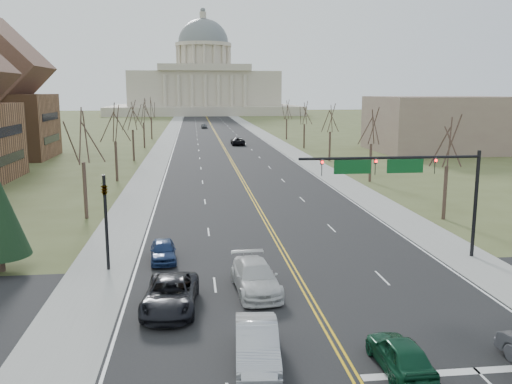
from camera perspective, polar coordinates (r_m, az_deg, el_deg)
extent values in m
plane|color=#495028|center=(23.44, 9.67, -17.60)|extent=(600.00, 600.00, 0.00)
cube|color=black|center=(130.38, -3.99, 5.73)|extent=(20.00, 380.00, 0.01)
cube|color=black|center=(28.68, 6.25, -12.05)|extent=(120.00, 14.00, 0.01)
cube|color=gray|center=(130.37, -9.29, 5.62)|extent=(4.00, 380.00, 0.03)
cube|color=gray|center=(131.48, 1.26, 5.80)|extent=(4.00, 380.00, 0.03)
cube|color=gold|center=(130.38, -3.99, 5.73)|extent=(0.42, 380.00, 0.01)
cube|color=silver|center=(130.29, -8.32, 5.64)|extent=(0.15, 380.00, 0.01)
cube|color=silver|center=(131.20, 0.31, 5.79)|extent=(0.15, 380.00, 0.01)
cube|color=silver|center=(24.42, 22.23, -17.02)|extent=(9.50, 0.50, 0.01)
cube|color=#B3A995|center=(269.99, -5.44, 8.64)|extent=(90.00, 60.00, 4.00)
cube|color=#B3A995|center=(269.84, -5.48, 10.76)|extent=(70.00, 40.00, 16.00)
cube|color=#B3A995|center=(249.56, -5.41, 12.96)|extent=(42.00, 3.00, 3.00)
cylinder|color=#B3A995|center=(270.25, -5.53, 13.73)|extent=(24.00, 24.00, 12.00)
cylinder|color=#B3A995|center=(270.71, -5.56, 15.17)|extent=(27.00, 27.00, 1.60)
ellipsoid|color=slate|center=(270.78, -5.56, 15.33)|extent=(24.00, 24.00, 22.80)
cylinder|color=#B3A995|center=(272.16, -5.61, 18.04)|extent=(3.20, 3.20, 3.00)
sphere|color=slate|center=(272.47, -5.62, 18.52)|extent=(2.40, 2.40, 2.40)
cylinder|color=black|center=(38.83, 22.09, -1.20)|extent=(0.24, 0.24, 7.20)
cylinder|color=black|center=(35.82, 13.98, 3.52)|extent=(12.00, 0.18, 0.18)
imported|color=black|center=(37.05, 18.30, 2.67)|extent=(0.35, 0.40, 1.10)
sphere|color=#FF0C0C|center=(36.87, 18.42, 3.17)|extent=(0.18, 0.18, 0.18)
imported|color=black|center=(35.55, 12.43, 2.64)|extent=(0.35, 0.40, 1.10)
sphere|color=#FF0C0C|center=(35.36, 12.53, 3.17)|extent=(0.18, 0.18, 0.18)
imported|color=black|center=(34.57, 6.93, 2.59)|extent=(0.35, 0.40, 1.10)
sphere|color=#FF0C0C|center=(34.38, 7.00, 3.14)|extent=(0.18, 0.18, 0.18)
cube|color=#0C4C1E|center=(36.25, 15.42, 2.66)|extent=(2.40, 0.12, 0.90)
cube|color=#0C4C1E|center=(35.09, 10.11, 2.62)|extent=(2.40, 0.12, 0.90)
cylinder|color=black|center=(34.65, -15.49, -3.18)|extent=(0.20, 0.20, 6.00)
imported|color=black|center=(34.20, -15.67, 0.41)|extent=(0.32, 0.36, 0.99)
cylinder|color=#3B2A23|center=(49.57, 19.27, -0.09)|extent=(0.32, 0.32, 4.68)
cylinder|color=#3B2A23|center=(49.43, -17.54, 0.15)|extent=(0.32, 0.32, 4.95)
cylinder|color=#3B2A23|center=(67.88, 11.95, 3.02)|extent=(0.32, 0.32, 4.68)
cylinder|color=#3B2A23|center=(68.95, -14.49, 3.14)|extent=(0.32, 0.32, 4.95)
cylinder|color=#3B2A23|center=(86.94, 7.77, 4.77)|extent=(0.32, 0.32, 4.68)
cylinder|color=#3B2A23|center=(88.68, -12.78, 4.81)|extent=(0.32, 0.32, 4.95)
cylinder|color=#3B2A23|center=(106.35, 5.09, 5.87)|extent=(0.32, 0.32, 4.68)
cylinder|color=#3B2A23|center=(108.51, -11.69, 5.86)|extent=(0.32, 0.32, 4.95)
cylinder|color=#3B2A23|center=(125.94, 3.23, 6.63)|extent=(0.32, 0.32, 4.68)
cylinder|color=#3B2A23|center=(128.40, -10.94, 6.59)|extent=(0.32, 0.32, 4.95)
cylinder|color=#3B2A23|center=(37.32, -25.16, -6.81)|extent=(0.36, 0.36, 1.00)
cube|color=black|center=(73.72, -24.33, 3.30)|extent=(0.10, 9.80, 1.20)
cube|color=black|center=(73.42, -24.53, 5.87)|extent=(0.10, 9.80, 1.20)
cube|color=black|center=(96.95, -20.68, 5.26)|extent=(0.10, 9.80, 1.20)
cube|color=black|center=(96.72, -20.83, 7.43)|extent=(0.10, 9.80, 1.20)
cube|color=#7B6258|center=(106.45, 19.13, 6.78)|extent=(25.00, 20.00, 10.00)
imported|color=#0D3C25|center=(23.18, 14.93, -16.14)|extent=(1.80, 4.24, 1.43)
imported|color=#A5A7AD|center=(22.99, 0.10, -15.71)|extent=(2.10, 5.09, 1.64)
imported|color=black|center=(28.42, -9.00, -10.60)|extent=(3.03, 5.87, 1.58)
imported|color=silver|center=(30.43, -0.06, -8.96)|extent=(2.68, 5.80, 1.64)
imported|color=navy|center=(36.21, -9.75, -6.11)|extent=(1.91, 4.18, 1.39)
imported|color=black|center=(112.38, -1.94, 5.38)|extent=(2.68, 5.77, 1.60)
imported|color=#54575C|center=(162.87, -5.47, 6.93)|extent=(1.91, 4.32, 1.45)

